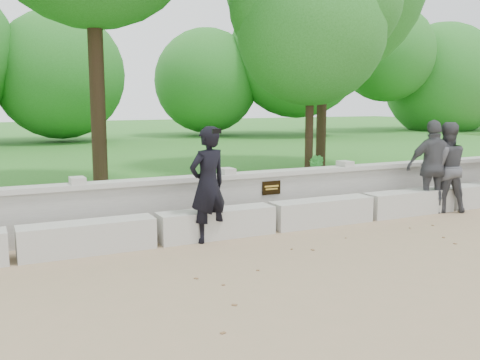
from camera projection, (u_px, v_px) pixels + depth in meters
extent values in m
plane|color=#93785A|center=(340.00, 261.00, 7.24)|extent=(80.00, 80.00, 0.00)
cube|color=#22711D|center=(111.00, 156.00, 19.69)|extent=(40.00, 22.00, 0.25)
cube|color=beige|center=(88.00, 237.00, 7.61)|extent=(1.90, 0.45, 0.45)
cube|color=beige|center=(217.00, 223.00, 8.47)|extent=(1.90, 0.45, 0.45)
cube|color=beige|center=(322.00, 212.00, 9.33)|extent=(1.90, 0.45, 0.45)
cube|color=beige|center=(409.00, 202.00, 10.19)|extent=(1.90, 0.45, 0.45)
cube|color=#B4B2AA|center=(253.00, 199.00, 9.50)|extent=(12.50, 0.25, 0.82)
cube|color=beige|center=(253.00, 174.00, 9.43)|extent=(12.50, 0.35, 0.08)
cube|color=black|center=(271.00, 188.00, 9.47)|extent=(0.36, 0.02, 0.24)
imported|color=black|center=(208.00, 185.00, 8.12)|extent=(0.74, 0.58, 1.78)
cube|color=black|center=(217.00, 131.00, 7.68)|extent=(0.14, 0.06, 0.07)
imported|color=#414146|center=(445.00, 167.00, 10.35)|extent=(1.05, 0.96, 1.74)
imported|color=#45464B|center=(433.00, 167.00, 10.21)|extent=(1.13, 0.75, 1.79)
cylinder|color=#382619|center=(97.00, 76.00, 11.42)|extent=(0.33, 0.33, 4.83)
cylinder|color=#382619|center=(309.00, 123.00, 12.27)|extent=(0.19, 0.19, 2.79)
sphere|color=#1D5F15|center=(311.00, 18.00, 11.92)|extent=(3.38, 3.38, 3.38)
cylinder|color=#382619|center=(322.00, 94.00, 15.01)|extent=(0.28, 0.28, 4.13)
imported|color=green|center=(317.00, 171.00, 11.94)|extent=(0.40, 0.45, 0.69)
imported|color=green|center=(325.00, 177.00, 10.96)|extent=(0.74, 0.68, 0.69)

